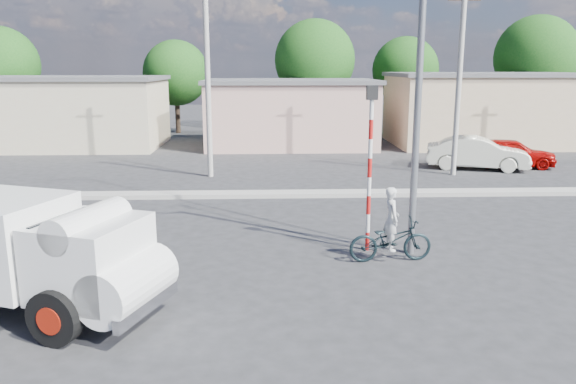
{
  "coord_description": "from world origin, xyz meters",
  "views": [
    {
      "loc": [
        0.52,
        -12.79,
        4.84
      ],
      "look_at": [
        1.12,
        2.92,
        1.3
      ],
      "focal_mm": 35.0,
      "sensor_mm": 36.0,
      "label": 1
    }
  ],
  "objects_px": {
    "bicycle": "(390,240)",
    "streetlight": "(413,61)",
    "cyclist": "(391,230)",
    "traffic_pole": "(370,155)",
    "car_red": "(511,153)",
    "truck": "(25,251)",
    "car_cream": "(477,153)"
  },
  "relations": [
    {
      "from": "cyclist",
      "to": "traffic_pole",
      "type": "height_order",
      "value": "traffic_pole"
    },
    {
      "from": "traffic_pole",
      "to": "truck",
      "type": "bearing_deg",
      "value": -154.3
    },
    {
      "from": "truck",
      "to": "cyclist",
      "type": "xyz_separation_m",
      "value": [
        7.88,
        2.71,
        -0.48
      ]
    },
    {
      "from": "streetlight",
      "to": "truck",
      "type": "bearing_deg",
      "value": -158.61
    },
    {
      "from": "traffic_pole",
      "to": "streetlight",
      "type": "height_order",
      "value": "streetlight"
    },
    {
      "from": "car_red",
      "to": "streetlight",
      "type": "bearing_deg",
      "value": 162.12
    },
    {
      "from": "car_cream",
      "to": "streetlight",
      "type": "distance_m",
      "value": 14.41
    },
    {
      "from": "car_red",
      "to": "streetlight",
      "type": "height_order",
      "value": "streetlight"
    },
    {
      "from": "cyclist",
      "to": "streetlight",
      "type": "distance_m",
      "value": 4.23
    },
    {
      "from": "car_red",
      "to": "bicycle",
      "type": "bearing_deg",
      "value": 161.71
    },
    {
      "from": "bicycle",
      "to": "traffic_pole",
      "type": "bearing_deg",
      "value": 21.41
    },
    {
      "from": "car_red",
      "to": "truck",
      "type": "bearing_deg",
      "value": 149.08
    },
    {
      "from": "truck",
      "to": "streetlight",
      "type": "height_order",
      "value": "streetlight"
    },
    {
      "from": "cyclist",
      "to": "traffic_pole",
      "type": "bearing_deg",
      "value": 21.41
    },
    {
      "from": "cyclist",
      "to": "traffic_pole",
      "type": "xyz_separation_m",
      "value": [
        -0.42,
        0.88,
        1.79
      ]
    },
    {
      "from": "truck",
      "to": "streetlight",
      "type": "bearing_deg",
      "value": 41.56
    },
    {
      "from": "traffic_pole",
      "to": "streetlight",
      "type": "distance_m",
      "value": 2.56
    },
    {
      "from": "bicycle",
      "to": "streetlight",
      "type": "xyz_separation_m",
      "value": [
        0.52,
        0.58,
        4.41
      ]
    },
    {
      "from": "bicycle",
      "to": "car_red",
      "type": "height_order",
      "value": "car_red"
    },
    {
      "from": "bicycle",
      "to": "car_red",
      "type": "bearing_deg",
      "value": -37.85
    },
    {
      "from": "bicycle",
      "to": "car_red",
      "type": "relative_size",
      "value": 0.51
    },
    {
      "from": "cyclist",
      "to": "streetlight",
      "type": "relative_size",
      "value": 0.18
    },
    {
      "from": "bicycle",
      "to": "car_cream",
      "type": "distance_m",
      "value": 14.55
    },
    {
      "from": "bicycle",
      "to": "streetlight",
      "type": "distance_m",
      "value": 4.48
    },
    {
      "from": "truck",
      "to": "traffic_pole",
      "type": "height_order",
      "value": "traffic_pole"
    },
    {
      "from": "traffic_pole",
      "to": "streetlight",
      "type": "bearing_deg",
      "value": -17.73
    },
    {
      "from": "cyclist",
      "to": "traffic_pole",
      "type": "distance_m",
      "value": 2.04
    },
    {
      "from": "car_cream",
      "to": "traffic_pole",
      "type": "distance_m",
      "value": 14.11
    },
    {
      "from": "truck",
      "to": "cyclist",
      "type": "relative_size",
      "value": 3.68
    },
    {
      "from": "cyclist",
      "to": "car_cream",
      "type": "height_order",
      "value": "cyclist"
    },
    {
      "from": "cyclist",
      "to": "car_red",
      "type": "distance_m",
      "value": 15.98
    },
    {
      "from": "truck",
      "to": "bicycle",
      "type": "distance_m",
      "value": 8.36
    }
  ]
}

